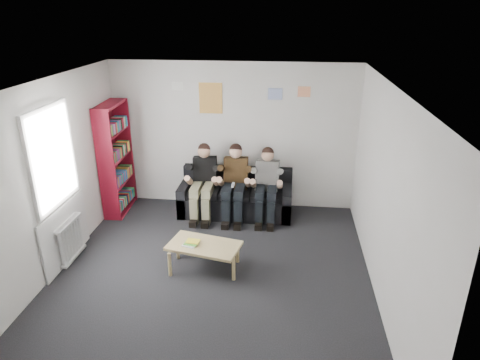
{
  "coord_description": "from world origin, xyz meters",
  "views": [
    {
      "loc": [
        0.99,
        -5.04,
        3.59
      ],
      "look_at": [
        0.26,
        1.3,
        0.98
      ],
      "focal_mm": 32.0,
      "sensor_mm": 36.0,
      "label": 1
    }
  ],
  "objects_px": {
    "sofa": "(236,198)",
    "person_left": "(203,182)",
    "bookshelf": "(116,159)",
    "person_right": "(267,186)",
    "coffee_table": "(204,247)",
    "person_middle": "(235,183)"
  },
  "relations": [
    {
      "from": "person_middle",
      "to": "person_right",
      "type": "distance_m",
      "value": 0.57
    },
    {
      "from": "sofa",
      "to": "bookshelf",
      "type": "distance_m",
      "value": 2.29
    },
    {
      "from": "coffee_table",
      "to": "person_right",
      "type": "bearing_deg",
      "value": 65.14
    },
    {
      "from": "bookshelf",
      "to": "person_left",
      "type": "relative_size",
      "value": 1.53
    },
    {
      "from": "person_middle",
      "to": "person_right",
      "type": "relative_size",
      "value": 1.03
    },
    {
      "from": "bookshelf",
      "to": "person_middle",
      "type": "xyz_separation_m",
      "value": [
        2.17,
        -0.05,
        -0.36
      ]
    },
    {
      "from": "person_left",
      "to": "coffee_table",
      "type": "bearing_deg",
      "value": -84.77
    },
    {
      "from": "coffee_table",
      "to": "bookshelf",
      "type": "bearing_deg",
      "value": 137.67
    },
    {
      "from": "sofa",
      "to": "person_left",
      "type": "relative_size",
      "value": 1.54
    },
    {
      "from": "sofa",
      "to": "coffee_table",
      "type": "distance_m",
      "value": 1.93
    },
    {
      "from": "sofa",
      "to": "person_left",
      "type": "distance_m",
      "value": 0.7
    },
    {
      "from": "coffee_table",
      "to": "person_left",
      "type": "xyz_separation_m",
      "value": [
        -0.34,
        1.72,
        0.29
      ]
    },
    {
      "from": "bookshelf",
      "to": "coffee_table",
      "type": "height_order",
      "value": "bookshelf"
    },
    {
      "from": "bookshelf",
      "to": "person_middle",
      "type": "relative_size",
      "value": 1.52
    },
    {
      "from": "bookshelf",
      "to": "person_right",
      "type": "distance_m",
      "value": 2.76
    },
    {
      "from": "sofa",
      "to": "person_right",
      "type": "xyz_separation_m",
      "value": [
        0.57,
        -0.19,
        0.35
      ]
    },
    {
      "from": "coffee_table",
      "to": "person_middle",
      "type": "height_order",
      "value": "person_middle"
    },
    {
      "from": "person_middle",
      "to": "coffee_table",
      "type": "bearing_deg",
      "value": -99.33
    },
    {
      "from": "bookshelf",
      "to": "person_left",
      "type": "bearing_deg",
      "value": -4.77
    },
    {
      "from": "coffee_table",
      "to": "person_left",
      "type": "distance_m",
      "value": 1.78
    },
    {
      "from": "person_left",
      "to": "person_middle",
      "type": "distance_m",
      "value": 0.57
    },
    {
      "from": "sofa",
      "to": "bookshelf",
      "type": "relative_size",
      "value": 1.01
    }
  ]
}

